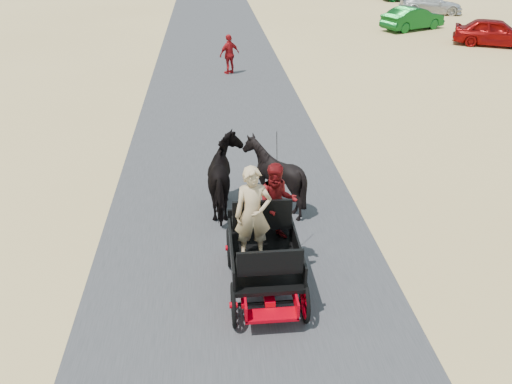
{
  "coord_description": "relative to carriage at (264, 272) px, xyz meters",
  "views": [
    {
      "loc": [
        -0.44,
        -5.16,
        6.2
      ],
      "look_at": [
        0.41,
        3.84,
        1.2
      ],
      "focal_mm": 35.0,
      "sensor_mm": 36.0,
      "label": 1
    }
  ],
  "objects": [
    {
      "name": "carriage",
      "position": [
        0.0,
        0.0,
        0.0
      ],
      "size": [
        1.3,
        2.4,
        0.72
      ],
      "primitive_type": null,
      "color": "black",
      "rests_on": "ground"
    },
    {
      "name": "horse_left",
      "position": [
        -0.55,
        3.0,
        0.49
      ],
      "size": [
        0.91,
        2.01,
        1.7
      ],
      "primitive_type": "imported",
      "rotation": [
        0.0,
        0.0,
        3.14
      ],
      "color": "black",
      "rests_on": "ground"
    },
    {
      "name": "horse_right",
      "position": [
        0.55,
        3.0,
        0.49
      ],
      "size": [
        1.37,
        1.54,
        1.7
      ],
      "primitive_type": "imported",
      "rotation": [
        0.0,
        0.0,
        3.14
      ],
      "color": "black",
      "rests_on": "ground"
    },
    {
      "name": "driver_man",
      "position": [
        -0.2,
        0.05,
        1.26
      ],
      "size": [
        0.66,
        0.43,
        1.8
      ],
      "primitive_type": "imported",
      "color": "tan",
      "rests_on": "carriage"
    },
    {
      "name": "passenger_woman",
      "position": [
        0.3,
        0.6,
        1.15
      ],
      "size": [
        0.77,
        0.6,
        1.58
      ],
      "primitive_type": "imported",
      "color": "#660C0F",
      "rests_on": "carriage"
    },
    {
      "name": "pedestrian",
      "position": [
        0.07,
        14.89,
        0.5
      ],
      "size": [
        1.08,
        0.89,
        1.73
      ],
      "primitive_type": "imported",
      "rotation": [
        0.0,
        0.0,
        3.69
      ],
      "color": "#9F1217",
      "rests_on": "ground"
    },
    {
      "name": "car_a",
      "position": [
        14.67,
        19.12,
        0.36
      ],
      "size": [
        4.54,
        3.35,
        1.44
      ],
      "primitive_type": "imported",
      "rotation": [
        0.0,
        0.0,
        1.12
      ],
      "color": "maroon",
      "rests_on": "ground"
    },
    {
      "name": "car_b",
      "position": [
        11.88,
        23.83,
        0.33
      ],
      "size": [
        4.4,
        3.07,
        1.38
      ],
      "primitive_type": "imported",
      "rotation": [
        0.0,
        0.0,
        2.0
      ],
      "color": "#0C4C19",
      "rests_on": "ground"
    },
    {
      "name": "car_c",
      "position": [
        15.32,
        29.4,
        0.29
      ],
      "size": [
        4.75,
        2.78,
        1.29
      ],
      "primitive_type": "imported",
      "rotation": [
        0.0,
        0.0,
        1.34
      ],
      "color": "silver",
      "rests_on": "ground"
    }
  ]
}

